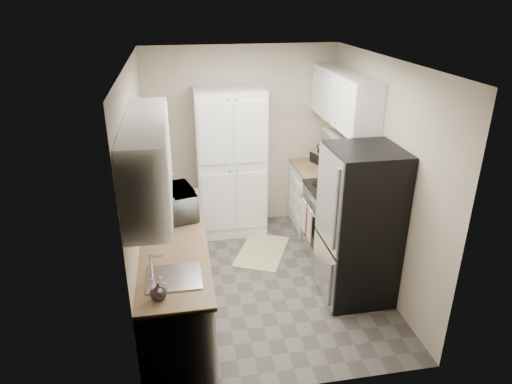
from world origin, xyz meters
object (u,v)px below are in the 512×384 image
(electric_range, at_px, (335,222))
(toaster_oven, at_px, (325,158))
(pantry_cabinet, at_px, (231,163))
(wine_bottle, at_px, (164,186))
(refrigerator, at_px, (360,226))
(microwave, at_px, (176,203))

(electric_range, bearing_deg, toaster_oven, 82.27)
(pantry_cabinet, xyz_separation_m, electric_range, (1.17, -0.93, -0.52))
(wine_bottle, xyz_separation_m, toaster_oven, (2.16, 0.77, -0.07))
(electric_range, relative_size, toaster_oven, 3.30)
(refrigerator, xyz_separation_m, wine_bottle, (-2.01, 0.88, 0.24))
(electric_range, height_order, refrigerator, refrigerator)
(pantry_cabinet, height_order, refrigerator, pantry_cabinet)
(electric_range, relative_size, microwave, 2.09)
(electric_range, bearing_deg, refrigerator, -92.48)
(electric_range, distance_m, refrigerator, 0.88)
(pantry_cabinet, bearing_deg, wine_bottle, -135.97)
(wine_bottle, distance_m, toaster_oven, 2.29)
(refrigerator, distance_m, toaster_oven, 1.67)
(pantry_cabinet, bearing_deg, toaster_oven, -3.32)
(refrigerator, height_order, toaster_oven, refrigerator)
(toaster_oven, bearing_deg, refrigerator, -113.24)
(pantry_cabinet, bearing_deg, microwave, -120.03)
(pantry_cabinet, relative_size, wine_bottle, 5.87)
(pantry_cabinet, xyz_separation_m, refrigerator, (1.14, -1.73, -0.15))
(microwave, bearing_deg, wine_bottle, 1.73)
(microwave, xyz_separation_m, wine_bottle, (-0.13, 0.44, 0.02))
(electric_range, height_order, toaster_oven, electric_range)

